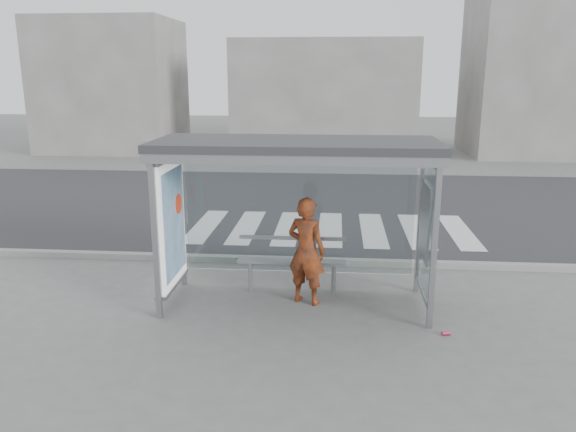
% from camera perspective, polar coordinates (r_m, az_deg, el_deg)
% --- Properties ---
extents(ground, '(80.00, 80.00, 0.00)m').
position_cam_1_polar(ground, '(9.10, 0.74, -8.90)').
color(ground, slate).
rests_on(ground, ground).
extents(road, '(30.00, 10.00, 0.01)m').
position_cam_1_polar(road, '(15.76, 2.61, 1.19)').
color(road, '#2C2C2F').
rests_on(road, ground).
extents(curb, '(30.00, 0.18, 0.12)m').
position_cam_1_polar(curb, '(10.89, 1.50, -4.57)').
color(curb, gray).
rests_on(curb, ground).
extents(crosswalk, '(6.55, 3.00, 0.00)m').
position_cam_1_polar(crosswalk, '(13.33, 4.31, -1.31)').
color(crosswalk, silver).
rests_on(crosswalk, ground).
extents(bus_shelter, '(4.25, 1.65, 2.62)m').
position_cam_1_polar(bus_shelter, '(8.61, -1.66, 3.57)').
color(bus_shelter, gray).
rests_on(bus_shelter, ground).
extents(building_left, '(6.00, 5.00, 6.00)m').
position_cam_1_polar(building_left, '(28.40, -17.42, 12.53)').
color(building_left, slate).
rests_on(building_left, ground).
extents(building_center, '(8.00, 5.00, 5.00)m').
position_cam_1_polar(building_center, '(26.37, 3.70, 11.96)').
color(building_center, slate).
rests_on(building_center, ground).
extents(building_right, '(5.00, 5.00, 7.00)m').
position_cam_1_polar(building_right, '(27.64, 23.25, 13.04)').
color(building_right, slate).
rests_on(building_right, ground).
extents(person, '(0.75, 0.63, 1.74)m').
position_cam_1_polar(person, '(8.86, 1.88, -3.55)').
color(person, red).
rests_on(person, ground).
extents(bench, '(1.80, 0.32, 0.93)m').
position_cam_1_polar(bench, '(9.37, 0.39, -4.58)').
color(bench, gray).
rests_on(bench, ground).
extents(soda_can, '(0.13, 0.09, 0.07)m').
position_cam_1_polar(soda_can, '(8.37, 15.75, -11.39)').
color(soda_can, '#CD3C5F').
rests_on(soda_can, ground).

